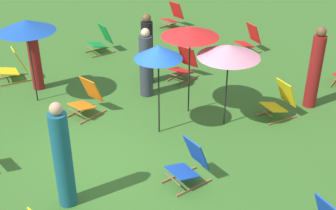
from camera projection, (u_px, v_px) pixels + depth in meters
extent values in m
plane|color=#386B28|center=(124.00, 148.00, 8.92)|extent=(40.00, 40.00, 0.00)
cube|color=olive|center=(13.00, 76.00, 11.75)|extent=(0.25, 0.74, 0.04)
cube|color=olive|center=(16.00, 83.00, 11.41)|extent=(0.25, 0.74, 0.04)
cube|color=yellow|center=(9.00, 71.00, 11.42)|extent=(0.58, 0.55, 0.13)
cube|color=yellow|center=(19.00, 59.00, 11.40)|extent=(0.53, 0.38, 0.57)
cylinder|color=olive|center=(1.00, 75.00, 11.37)|extent=(0.43, 0.15, 0.03)
cube|color=olive|center=(270.00, 112.00, 10.14)|extent=(0.27, 0.73, 0.04)
cube|color=olive|center=(282.00, 121.00, 9.79)|extent=(0.27, 0.73, 0.04)
cube|color=yellow|center=(274.00, 107.00, 9.80)|extent=(0.59, 0.56, 0.13)
cube|color=yellow|center=(286.00, 93.00, 9.78)|extent=(0.53, 0.38, 0.57)
cylinder|color=olive|center=(266.00, 112.00, 9.76)|extent=(0.43, 0.16, 0.03)
cube|color=olive|center=(167.00, 25.00, 15.24)|extent=(0.04, 0.76, 0.04)
cube|color=olive|center=(177.00, 29.00, 14.96)|extent=(0.04, 0.76, 0.04)
cube|color=red|center=(170.00, 20.00, 14.92)|extent=(0.49, 0.44, 0.13)
cube|color=red|center=(176.00, 10.00, 14.96)|extent=(0.48, 0.25, 0.57)
cylinder|color=olive|center=(165.00, 24.00, 14.83)|extent=(0.44, 0.03, 0.03)
cube|color=olive|center=(176.00, 76.00, 11.77)|extent=(0.14, 0.76, 0.04)
cube|color=olive|center=(190.00, 80.00, 11.53)|extent=(0.14, 0.76, 0.04)
cube|color=red|center=(181.00, 70.00, 11.46)|extent=(0.53, 0.49, 0.13)
cube|color=red|center=(188.00, 57.00, 11.53)|extent=(0.51, 0.31, 0.57)
cylinder|color=olive|center=(176.00, 76.00, 11.36)|extent=(0.44, 0.09, 0.03)
cube|color=olive|center=(242.00, 49.00, 13.41)|extent=(0.27, 0.73, 0.04)
cube|color=olive|center=(251.00, 54.00, 13.06)|extent=(0.27, 0.73, 0.04)
cube|color=red|center=(244.00, 44.00, 13.07)|extent=(0.59, 0.56, 0.13)
cube|color=red|center=(254.00, 33.00, 13.05)|extent=(0.53, 0.38, 0.57)
cylinder|color=olive|center=(238.00, 47.00, 13.03)|extent=(0.43, 0.16, 0.03)
cube|color=olive|center=(179.00, 175.00, 8.14)|extent=(0.15, 0.76, 0.04)
cube|color=olive|center=(194.00, 188.00, 7.82)|extent=(0.15, 0.76, 0.04)
cube|color=#1947B7|center=(182.00, 172.00, 7.81)|extent=(0.54, 0.50, 0.13)
cube|color=#1947B7|center=(196.00, 152.00, 7.82)|extent=(0.51, 0.32, 0.57)
cylinder|color=olive|center=(173.00, 179.00, 7.74)|extent=(0.44, 0.09, 0.03)
cube|color=olive|center=(80.00, 111.00, 10.18)|extent=(0.11, 0.76, 0.04)
cube|color=olive|center=(93.00, 117.00, 9.93)|extent=(0.11, 0.76, 0.04)
cube|color=orange|center=(82.00, 105.00, 9.86)|extent=(0.52, 0.48, 0.13)
cube|color=orange|center=(91.00, 89.00, 9.93)|extent=(0.50, 0.29, 0.57)
cylinder|color=olive|center=(75.00, 112.00, 9.76)|extent=(0.44, 0.07, 0.03)
cube|color=olive|center=(334.00, 81.00, 11.48)|extent=(0.19, 0.75, 0.04)
cube|color=olive|center=(97.00, 50.00, 13.35)|extent=(0.17, 0.75, 0.04)
cube|color=olive|center=(104.00, 54.00, 13.03)|extent=(0.17, 0.75, 0.04)
cube|color=#148C38|center=(97.00, 45.00, 13.02)|extent=(0.55, 0.51, 0.13)
cube|color=#148C38|center=(105.00, 33.00, 13.03)|extent=(0.52, 0.33, 0.57)
cylinder|color=olive|center=(90.00, 48.00, 12.96)|extent=(0.44, 0.11, 0.03)
cylinder|color=black|center=(189.00, 71.00, 9.72)|extent=(0.03, 0.03, 1.95)
cone|color=red|center=(190.00, 32.00, 9.29)|extent=(1.21, 1.21, 0.20)
cylinder|color=black|center=(32.00, 62.00, 10.17)|extent=(0.03, 0.03, 1.93)
cone|color=#194CB2|center=(26.00, 26.00, 9.75)|extent=(1.26, 1.26, 0.26)
cylinder|color=black|center=(159.00, 91.00, 8.98)|extent=(0.03, 0.03, 1.89)
cone|color=#194CB2|center=(158.00, 52.00, 8.57)|extent=(0.94, 0.94, 0.27)
cylinder|color=black|center=(226.00, 87.00, 9.28)|extent=(0.03, 0.03, 1.78)
cone|color=pink|center=(229.00, 51.00, 8.90)|extent=(1.26, 1.26, 0.25)
cylinder|color=#333847|center=(146.00, 66.00, 10.54)|extent=(0.42, 0.42, 1.47)
sphere|color=beige|center=(145.00, 33.00, 10.14)|extent=(0.20, 0.20, 0.20)
cylinder|color=#195972|center=(63.00, 161.00, 7.11)|extent=(0.42, 0.42, 1.69)
sphere|color=tan|center=(56.00, 109.00, 6.66)|extent=(0.20, 0.20, 0.20)
cylinder|color=maroon|center=(314.00, 72.00, 10.02)|extent=(0.29, 0.29, 1.68)
sphere|color=brown|center=(321.00, 32.00, 9.56)|extent=(0.22, 0.22, 0.22)
cylinder|color=black|center=(147.00, 53.00, 11.10)|extent=(0.39, 0.39, 1.58)
sphere|color=brown|center=(147.00, 18.00, 10.67)|extent=(0.21, 0.21, 0.21)
cylinder|color=maroon|center=(35.00, 60.00, 10.83)|extent=(0.33, 0.33, 1.50)
sphere|color=tan|center=(30.00, 26.00, 10.42)|extent=(0.21, 0.21, 0.21)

